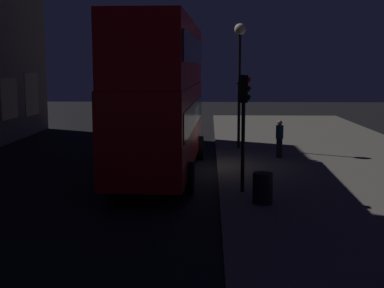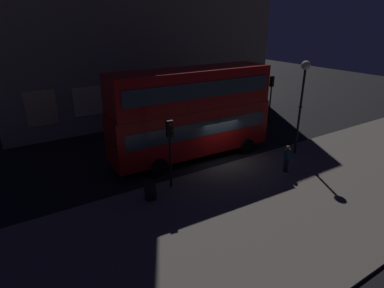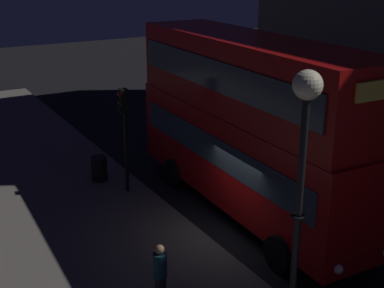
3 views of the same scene
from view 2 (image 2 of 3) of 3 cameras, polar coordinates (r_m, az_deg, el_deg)
ground_plane at (r=20.27m, az=5.11°, el=-2.93°), size 80.00×80.00×0.00m
sidewalk_slab at (r=16.66m, az=17.14°, el=-9.49°), size 44.00×9.83×0.12m
building_with_clock at (r=29.26m, az=-22.45°, el=21.54°), size 12.11×9.78×18.18m
building_plain_facade at (r=33.56m, az=0.28°, el=21.29°), size 13.33×7.40×16.34m
double_decker_bus at (r=19.53m, az=-0.06°, el=6.04°), size 10.51×3.08×5.65m
traffic_light_near_kerb at (r=15.81m, az=-3.96°, el=0.71°), size 0.35×0.38×3.67m
traffic_light_far_side at (r=27.74m, az=13.99°, el=9.44°), size 0.38×0.39×3.92m
street_lamp at (r=20.84m, az=19.32°, el=9.90°), size 0.54×0.54×5.93m
pedestrian at (r=18.92m, az=16.62°, el=-2.48°), size 0.33×0.33×1.63m
litter_bin at (r=15.80m, az=-7.46°, el=-8.29°), size 0.58×0.58×0.90m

